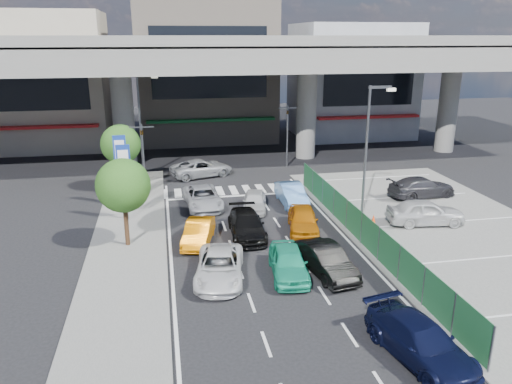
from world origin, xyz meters
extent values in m
plane|color=black|center=(0.00, 0.00, 0.00)|extent=(120.00, 120.00, 0.00)
cube|color=#5E5E5C|center=(11.00, 2.00, 0.03)|extent=(12.00, 28.00, 0.06)
cube|color=#5E5E5C|center=(-7.00, 4.00, 0.06)|extent=(4.00, 30.00, 0.12)
cylinder|color=slate|center=(-8.00, 22.00, 4.00)|extent=(1.80, 1.80, 8.00)
cylinder|color=slate|center=(8.00, 22.00, 4.00)|extent=(1.80, 1.80, 8.00)
cylinder|color=slate|center=(22.00, 22.00, 4.00)|extent=(1.80, 1.80, 8.00)
cube|color=slate|center=(0.00, 22.00, 9.00)|extent=(64.00, 14.00, 2.00)
cube|color=slate|center=(0.00, 15.20, 10.30)|extent=(64.00, 0.40, 0.90)
cube|color=slate|center=(0.00, 28.80, 10.30)|extent=(64.00, 0.40, 0.90)
cube|color=#A09381|center=(-16.00, 32.00, 6.50)|extent=(12.00, 10.00, 13.00)
cube|color=red|center=(-16.00, 26.90, 2.80)|extent=(10.80, 1.60, 0.25)
cube|color=black|center=(-16.00, 26.98, 7.15)|extent=(9.60, 0.10, 5.85)
cube|color=gray|center=(0.00, 33.00, 7.50)|extent=(14.00, 10.00, 15.00)
cube|color=#125B28|center=(0.00, 27.90, 2.80)|extent=(12.60, 1.60, 0.25)
cube|color=black|center=(0.00, 27.98, 8.25)|extent=(11.20, 0.10, 6.75)
cube|color=gray|center=(16.00, 32.00, 6.00)|extent=(12.00, 10.00, 12.00)
cube|color=red|center=(16.00, 26.90, 2.80)|extent=(10.80, 1.60, 0.25)
cube|color=black|center=(16.00, 26.98, 6.60)|extent=(9.60, 0.10, 5.40)
cylinder|color=#595B60|center=(-6.20, 12.00, 2.60)|extent=(0.14, 0.14, 5.20)
cube|color=#595B60|center=(-6.20, 12.00, 5.00)|extent=(1.60, 0.08, 0.08)
imported|color=black|center=(-6.20, 12.00, 4.70)|extent=(0.26, 1.24, 0.50)
cylinder|color=#595B60|center=(5.50, 19.00, 2.60)|extent=(0.14, 0.14, 5.20)
cube|color=#595B60|center=(5.50, 19.00, 5.00)|extent=(1.60, 0.08, 0.08)
imported|color=black|center=(5.50, 19.00, 4.70)|extent=(0.26, 1.24, 0.50)
cylinder|color=#595B60|center=(7.00, 6.00, 4.00)|extent=(0.16, 0.16, 8.00)
cube|color=#595B60|center=(7.60, 6.00, 7.90)|extent=(1.40, 0.15, 0.15)
cube|color=silver|center=(8.30, 6.00, 7.75)|extent=(0.50, 0.22, 0.18)
cylinder|color=#595B60|center=(-6.50, 18.00, 4.00)|extent=(0.16, 0.16, 8.00)
cube|color=#595B60|center=(-5.90, 18.00, 7.90)|extent=(1.40, 0.15, 0.15)
cube|color=silver|center=(-5.20, 18.00, 7.75)|extent=(0.50, 0.22, 0.18)
cylinder|color=#595B60|center=(-7.20, 8.00, 1.10)|extent=(0.10, 0.10, 2.20)
cube|color=navy|center=(-7.20, 8.00, 3.20)|extent=(0.80, 0.12, 3.00)
cube|color=white|center=(-7.20, 7.93, 3.20)|extent=(0.60, 0.02, 2.40)
cylinder|color=#595B60|center=(-7.60, 11.00, 1.10)|extent=(0.10, 0.10, 2.20)
cube|color=navy|center=(-7.60, 11.00, 3.20)|extent=(0.80, 0.12, 3.00)
cube|color=white|center=(-7.60, 10.93, 3.20)|extent=(0.60, 0.02, 2.40)
cylinder|color=#382314|center=(-7.00, 4.00, 1.20)|extent=(0.24, 0.24, 2.40)
sphere|color=#1D4714|center=(-7.00, 4.00, 3.40)|extent=(2.80, 2.80, 2.80)
cylinder|color=#382314|center=(-7.80, 14.50, 1.20)|extent=(0.24, 0.24, 2.40)
sphere|color=#1D4714|center=(-7.80, 14.50, 3.40)|extent=(2.80, 2.80, 2.80)
imported|color=black|center=(3.43, -7.84, 0.69)|extent=(2.86, 5.05, 1.38)
imported|color=silver|center=(-2.65, -0.64, 0.64)|extent=(2.87, 4.87, 1.27)
imported|color=#1FAC82|center=(0.54, -0.89, 0.69)|extent=(2.08, 4.21, 1.38)
imported|color=black|center=(2.32, -1.03, 0.69)|extent=(2.12, 4.37, 1.38)
imported|color=orange|center=(-3.26, 3.75, 0.62)|extent=(2.19, 4.00, 1.25)
imported|color=black|center=(-0.54, 4.26, 0.66)|extent=(2.00, 4.59, 1.31)
imported|color=#BB6509|center=(2.75, 4.39, 0.69)|extent=(2.41, 4.30, 1.38)
imported|color=#A8A9AF|center=(-2.50, 9.65, 0.66)|extent=(2.49, 4.85, 1.31)
imported|color=silver|center=(0.69, 8.42, 0.62)|extent=(2.20, 3.85, 1.23)
imported|color=#578AC9|center=(3.34, 9.18, 0.69)|extent=(1.47, 4.19, 1.38)
imported|color=gray|center=(-1.94, 17.18, 0.68)|extent=(5.34, 3.62, 1.36)
imported|color=silver|center=(10.09, 3.95, 0.82)|extent=(4.66, 2.35, 1.52)
imported|color=#2C2B30|center=(12.52, 8.84, 0.75)|extent=(4.97, 2.52, 1.38)
cone|color=red|center=(7.07, 4.41, 0.38)|extent=(0.34, 0.34, 0.63)
camera|label=1|loc=(-4.91, -21.31, 10.73)|focal=35.00mm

